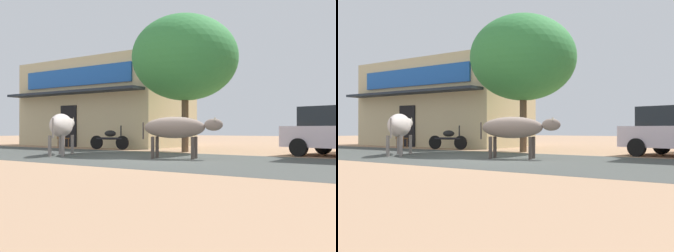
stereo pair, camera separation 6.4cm
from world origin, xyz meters
TOP-DOWN VIEW (x-y plane):
  - ground at (0.00, 0.00)m, footprint 80.00×80.00m
  - asphalt_road at (0.00, 0.00)m, footprint 72.00×5.60m
  - storefront_left_cafe at (-7.91, 6.44)m, footprint 8.97×5.40m
  - roadside_tree at (-1.18, 3.54)m, footprint 4.20×4.20m
  - parked_motorcycle at (-4.90, 3.34)m, footprint 1.87×0.46m
  - cow_near_brown at (-3.80, -0.40)m, footprint 1.73×2.32m
  - cow_far_dark at (0.35, 0.39)m, footprint 2.47×1.12m
  - cafe_chair_near_tree at (-7.79, 3.23)m, footprint 0.55×0.55m

SIDE VIEW (x-z plane):
  - ground at x=0.00m, z-range 0.00..0.00m
  - asphalt_road at x=0.00m, z-range 0.00..0.00m
  - parked_motorcycle at x=-4.90m, z-range -0.06..0.99m
  - cafe_chair_near_tree at x=-7.79m, z-range 0.05..0.97m
  - cow_far_dark at x=0.35m, z-range 0.29..1.57m
  - cow_near_brown at x=-3.80m, z-range 0.30..1.72m
  - storefront_left_cafe at x=-7.91m, z-range 0.01..4.52m
  - roadside_tree at x=-1.18m, z-range 1.01..6.40m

